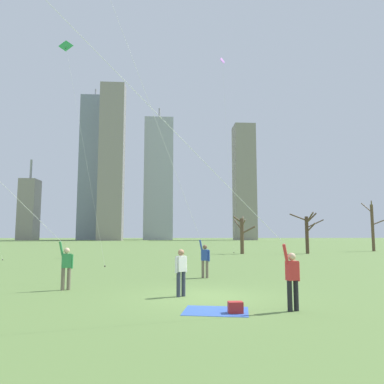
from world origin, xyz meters
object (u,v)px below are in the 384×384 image
kite_flyer_midfield_center_pink (7,206)px  bare_tree_rightmost (307,231)px  kite_flyer_midfield_right_yellow (250,231)px  distant_kite_low_near_trees_purple (224,88)px  picnic_spot (227,309)px  bare_tree_center (373,226)px  distant_kite_drifting_right_green (69,63)px  bystander_far_off_by_trees (181,270)px  kite_flyer_far_back_blue (171,167)px  bare_tree_far_right_edge (242,234)px

kite_flyer_midfield_center_pink → bare_tree_rightmost: bearing=52.2°
kite_flyer_midfield_right_yellow → distant_kite_low_near_trees_purple: 34.45m
kite_flyer_midfield_right_yellow → kite_flyer_midfield_center_pink: size_ratio=0.86×
picnic_spot → bare_tree_center: 43.13m
distant_kite_drifting_right_green → bare_tree_rightmost: size_ratio=3.39×
kite_flyer_midfield_right_yellow → distant_kite_low_near_trees_purple: distant_kite_low_near_trees_purple is taller
distant_kite_low_near_trees_purple → picnic_spot: size_ratio=10.91×
kite_flyer_midfield_center_pink → distant_kite_drifting_right_green: distant_kite_drifting_right_green is taller
bystander_far_off_by_trees → kite_flyer_far_back_blue: bearing=93.5°
bystander_far_off_by_trees → distant_kite_low_near_trees_purple: (5.75, 27.10, 17.80)m
picnic_spot → distant_kite_low_near_trees_purple: bearing=81.3°
picnic_spot → bare_tree_center: (24.38, 35.44, 3.10)m
bystander_far_off_by_trees → picnic_spot: bystander_far_off_by_trees is taller
kite_flyer_far_back_blue → bare_tree_far_right_edge: 23.69m
picnic_spot → bare_tree_far_right_edge: (6.48, 30.26, 2.13)m
kite_flyer_midfield_center_pink → bare_tree_far_right_edge: (13.78, 27.34, -0.90)m
kite_flyer_midfield_right_yellow → bare_tree_center: size_ratio=1.91×
distant_kite_low_near_trees_purple → distant_kite_drifting_right_green: (-13.10, -15.62, -4.88)m
kite_flyer_midfield_right_yellow → distant_kite_drifting_right_green: distant_kite_drifting_right_green is taller
kite_flyer_midfield_center_pink → bare_tree_center: (31.69, 32.51, 0.07)m
distant_kite_low_near_trees_purple → bare_tree_far_right_edge: size_ratio=5.31×
kite_flyer_far_back_blue → bare_tree_rightmost: 26.93m
kite_flyer_midfield_center_pink → bare_tree_center: bearing=45.7°
distant_kite_drifting_right_green → bare_tree_rightmost: 29.72m
picnic_spot → bare_tree_far_right_edge: size_ratio=0.49×
bystander_far_off_by_trees → distant_kite_drifting_right_green: (-7.35, 11.48, 12.91)m
picnic_spot → kite_flyer_far_back_blue: bearing=100.5°
picnic_spot → bare_tree_rightmost: size_ratio=0.45×
bare_tree_rightmost → bare_tree_center: 11.84m
kite_flyer_midfield_right_yellow → bare_tree_far_right_edge: size_ratio=2.89×
bystander_far_off_by_trees → bare_tree_center: bearing=52.0°
kite_flyer_midfield_right_yellow → kite_flyer_far_back_blue: kite_flyer_far_back_blue is taller
distant_kite_drifting_right_green → bare_tree_far_right_edge: 24.88m
distant_kite_low_near_trees_purple → bare_tree_center: distant_kite_low_near_trees_purple is taller
distant_kite_low_near_trees_purple → bare_tree_rightmost: 18.68m
distant_kite_low_near_trees_purple → bare_tree_far_right_edge: bearing=14.0°
distant_kite_drifting_right_green → bare_tree_center: 40.61m
distant_kite_drifting_right_green → picnic_spot: (8.53, -14.16, -13.72)m
distant_kite_low_near_trees_purple → distant_kite_drifting_right_green: 20.96m
distant_kite_low_near_trees_purple → bare_tree_center: bearing=15.9°
distant_kite_drifting_right_green → kite_flyer_midfield_center_pink: bearing=-83.8°
bystander_far_off_by_trees → bare_tree_rightmost: size_ratio=0.35×
bare_tree_rightmost → kite_flyer_midfield_right_yellow: bearing=-113.5°
kite_flyer_midfield_right_yellow → distant_kite_drifting_right_green: (-9.16, 14.38, 11.59)m
bare_tree_center → distant_kite_low_near_trees_purple: bearing=-164.1°
kite_flyer_midfield_right_yellow → bare_tree_rightmost: 33.09m
bystander_far_off_by_trees → distant_kite_drifting_right_green: size_ratio=0.10×
bare_tree_rightmost → bare_tree_far_right_edge: bearing=179.0°
picnic_spot → bare_tree_far_right_edge: bearing=77.9°
kite_flyer_midfield_center_pink → kite_flyer_far_back_blue: (5.78, 5.29, 2.44)m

